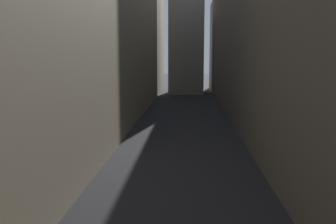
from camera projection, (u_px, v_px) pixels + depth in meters
ground_plane at (183, 136)px, 36.68m from camera, size 264.00×264.00×0.00m
building_block_left at (55, 25)px, 37.77m from camera, size 14.62×108.00×21.51m
building_block_right at (312, 35)px, 36.57m from camera, size 13.78×108.00×19.50m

